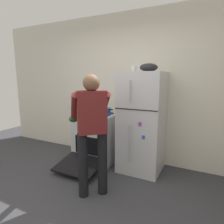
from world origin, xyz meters
TOP-DOWN VIEW (x-y plane):
  - ground at (0.00, 0.00)m, footprint 8.00×8.00m
  - kitchen_wall_back at (0.00, 1.95)m, footprint 6.00×0.10m
  - refrigerator at (0.42, 1.57)m, footprint 0.68×0.72m
  - stove_range at (-0.45, 1.55)m, footprint 0.76×1.20m
  - person_cook at (0.06, 0.59)m, footprint 0.69×0.73m
  - red_pot at (-0.29, 1.52)m, footprint 0.37×0.27m
  - coffee_mug at (0.25, 1.62)m, footprint 0.11×0.08m
  - pepper_mill at (-0.75, 1.77)m, footprint 0.05×0.05m
  - mixing_bowl at (0.50, 1.57)m, footprint 0.28×0.28m

SIDE VIEW (x-z plane):
  - ground at x=0.00m, z-range 0.00..0.00m
  - stove_range at x=-0.45m, z-range -0.01..0.89m
  - refrigerator at x=0.42m, z-range 0.00..1.65m
  - person_cook at x=0.06m, z-range 0.16..1.76m
  - red_pot at x=-0.29m, z-range 0.90..1.02m
  - pepper_mill at x=-0.75m, z-range 0.90..1.04m
  - kitchen_wall_back at x=0.00m, z-range 0.00..2.70m
  - coffee_mug at x=0.25m, z-range 1.65..1.74m
  - mixing_bowl at x=0.50m, z-range 1.65..1.77m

